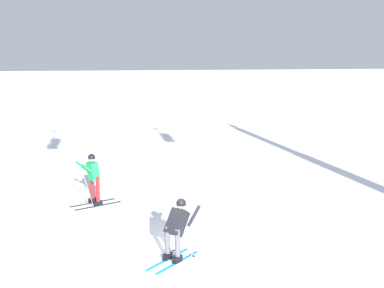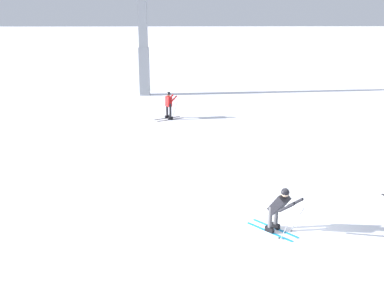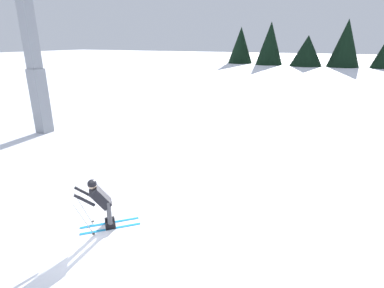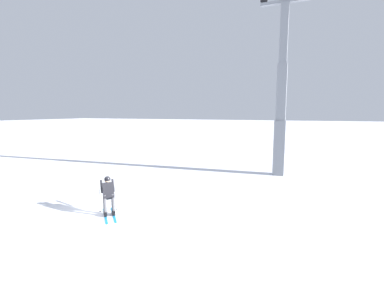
{
  "view_description": "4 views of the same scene",
  "coord_description": "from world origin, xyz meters",
  "views": [
    {
      "loc": [
        1.59,
        11.9,
        5.12
      ],
      "look_at": [
        -0.21,
        1.57,
        3.19
      ],
      "focal_mm": 47.05,
      "sensor_mm": 36.0,
      "label": 1
    },
    {
      "loc": [
        -11.97,
        2.91,
        6.68
      ],
      "look_at": [
        0.22,
        2.74,
        2.77
      ],
      "focal_mm": 40.86,
      "sensor_mm": 36.0,
      "label": 2
    },
    {
      "loc": [
        5.46,
        -5.49,
        5.07
      ],
      "look_at": [
        0.88,
        3.95,
        1.48
      ],
      "focal_mm": 28.46,
      "sensor_mm": 36.0,
      "label": 3
    },
    {
      "loc": [
        7.93,
        7.04,
        4.11
      ],
      "look_at": [
        0.24,
        3.9,
        3.08
      ],
      "focal_mm": 24.0,
      "sensor_mm": 36.0,
      "label": 4
    }
  ],
  "objects": [
    {
      "name": "ground_plane",
      "position": [
        0.0,
        0.0,
        0.0
      ],
      "size": [
        260.0,
        260.0,
        0.0
      ],
      "primitive_type": "plane",
      "color": "white"
    },
    {
      "name": "skier_distant_uphill",
      "position": [
        13.89,
        3.94,
        0.97
      ],
      "size": [
        1.34,
        1.81,
        1.7
      ],
      "color": "black",
      "rests_on": "ground_plane"
    },
    {
      "name": "lift_tower_far",
      "position": [
        21.37,
        6.06,
        4.74
      ],
      "size": [
        0.75,
        2.82,
        11.33
      ],
      "color": "gray",
      "rests_on": "ground_plane"
    },
    {
      "name": "skier_carving_main",
      "position": [
        -0.09,
        0.11,
        0.89
      ],
      "size": [
        1.61,
        1.6,
        1.68
      ],
      "color": "#198CCC",
      "rests_on": "ground_plane"
    }
  ]
}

